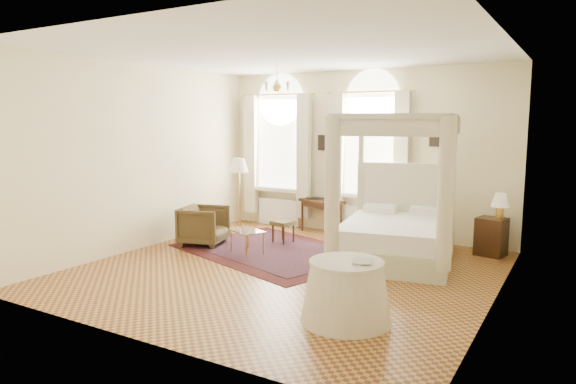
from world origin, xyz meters
name	(u,v)px	position (x,y,z in m)	size (l,w,h in m)	color
ground	(287,270)	(0.00, 0.00, 0.00)	(6.00, 6.00, 0.00)	#B07E33
room_walls	(286,142)	(0.00, 0.00, 1.98)	(6.00, 6.00, 6.00)	#FFEEC2
window_left	(278,158)	(-1.90, 2.87, 1.49)	(1.62, 0.27, 3.29)	white
window_right	(369,162)	(0.20, 2.87, 1.49)	(1.62, 0.27, 3.29)	white
chandelier	(277,86)	(-0.90, 1.20, 2.91)	(0.51, 0.45, 0.50)	#B68C3C
wall_pictures	(366,141)	(0.09, 2.97, 1.89)	(2.54, 0.03, 0.39)	black
canopy_bed	(396,229)	(1.28, 1.35, 0.55)	(2.16, 2.49, 2.40)	beige
nightstand	(491,237)	(2.57, 2.55, 0.33)	(0.46, 0.41, 0.65)	#37210F
nightstand_lamp	(500,202)	(2.69, 2.58, 0.94)	(0.29, 0.29, 0.43)	#B68C3C
writing_desk	(322,205)	(-0.75, 2.70, 0.59)	(1.03, 0.79, 0.69)	#37210F
laptop	(314,198)	(-0.95, 2.75, 0.70)	(0.36, 0.23, 0.03)	black
stool	(283,224)	(-0.98, 1.53, 0.35)	(0.43, 0.43, 0.42)	#4C4220
armchair	(204,225)	(-2.19, 0.67, 0.36)	(0.77, 0.80, 0.72)	#42351C
coffee_table	(247,233)	(-1.12, 0.54, 0.37)	(0.72, 0.63, 0.41)	silver
floor_lamp	(239,169)	(-2.32, 1.99, 1.31)	(0.39, 0.39, 1.53)	#B68C3C
oriental_rug	(274,251)	(-0.78, 0.90, 0.01)	(3.91, 3.31, 0.01)	#451210
side_table	(346,292)	(1.63, -1.42, 0.35)	(1.05, 1.05, 0.71)	silver
book	(353,261)	(1.71, -1.43, 0.73)	(0.20, 0.27, 0.03)	black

